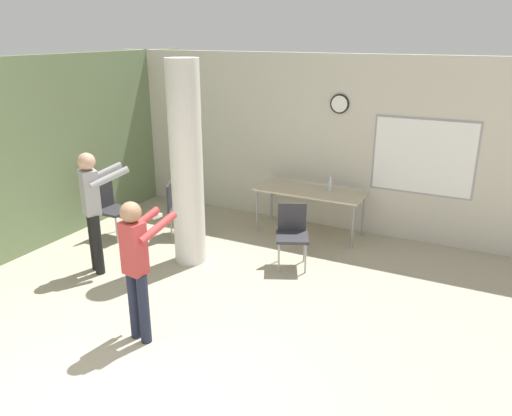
{
  "coord_description": "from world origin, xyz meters",
  "views": [
    {
      "loc": [
        2.62,
        -2.59,
        3.1
      ],
      "look_at": [
        0.15,
        2.31,
        1.16
      ],
      "focal_mm": 35.0,
      "sensor_mm": 36.0,
      "label": 1
    }
  ],
  "objects": [
    {
      "name": "ground_plane",
      "position": [
        0.0,
        0.0,
        0.0
      ],
      "size": [
        24.0,
        24.0,
        0.0
      ],
      "primitive_type": "plane",
      "color": "#ADA389"
    },
    {
      "name": "person_watching_back",
      "position": [
        -2.08,
        1.98,
        0.97
      ],
      "size": [
        0.57,
        0.67,
        1.66
      ],
      "color": "black",
      "rests_on": "ground_plane"
    },
    {
      "name": "support_pillar",
      "position": [
        -1.16,
        2.83,
        1.4
      ],
      "size": [
        0.44,
        0.44,
        2.8
      ],
      "color": "silver",
      "rests_on": "ground_plane"
    },
    {
      "name": "chair_by_left_wall",
      "position": [
        -2.76,
        3.0,
        0.51
      ],
      "size": [
        0.45,
        0.45,
        0.87
      ],
      "color": "#2D2D33",
      "rests_on": "ground_plane"
    },
    {
      "name": "bottle_on_table",
      "position": [
        0.28,
        4.64,
        0.82
      ],
      "size": [
        0.08,
        0.08,
        0.24
      ],
      "color": "silver",
      "rests_on": "folding_table"
    },
    {
      "name": "chair_near_pillar",
      "position": [
        -1.84,
        3.54,
        0.51
      ],
      "size": [
        0.59,
        0.59,
        0.87
      ],
      "color": "#2D2D33",
      "rests_on": "ground_plane"
    },
    {
      "name": "wall_back",
      "position": [
        0.03,
        5.06,
        1.4
      ],
      "size": [
        8.0,
        0.15,
        2.8
      ],
      "color": "beige",
      "rests_on": "ground_plane"
    },
    {
      "name": "folding_table",
      "position": [
        -0.01,
        4.55,
        0.68
      ],
      "size": [
        1.73,
        0.7,
        0.73
      ],
      "color": "beige",
      "rests_on": "ground_plane"
    },
    {
      "name": "chair_table_front",
      "position": [
        0.19,
        3.33,
        0.51
      ],
      "size": [
        0.58,
        0.58,
        0.87
      ],
      "color": "#2D2D33",
      "rests_on": "ground_plane"
    },
    {
      "name": "person_playing_front",
      "position": [
        -0.53,
        0.97,
        0.91
      ],
      "size": [
        0.41,
        0.63,
        1.55
      ],
      "color": "#1E2338",
      "rests_on": "ground_plane"
    },
    {
      "name": "wall_left_accent",
      "position": [
        -3.5,
        2.5,
        1.4
      ],
      "size": [
        0.12,
        7.0,
        2.8
      ],
      "color": "#6B7F56",
      "rests_on": "ground_plane"
    }
  ]
}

